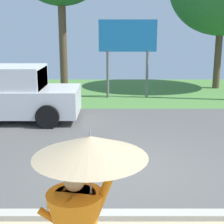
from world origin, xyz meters
The scene contains 4 objects.
ground_plane centered at (0.00, 2.95, -0.05)m, with size 40.00×22.00×0.20m.
monk_pedestrian centered at (-0.64, -3.92, 1.17)m, with size 1.17×1.17×2.13m.
pickup_truck centered at (-4.03, 4.32, 0.87)m, with size 5.20×2.28×1.88m.
roadside_billboard centered at (0.40, 8.30, 2.55)m, with size 2.60×0.12×3.50m.
Camera 1 is at (-0.31, -7.12, 3.11)m, focal length 54.24 mm.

